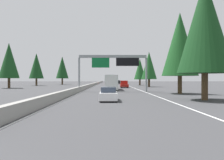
{
  "coord_description": "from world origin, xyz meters",
  "views": [
    {
      "loc": [
        -3.98,
        -5.28,
        2.31
      ],
      "look_at": [
        54.42,
        -5.9,
        2.04
      ],
      "focal_mm": 36.36,
      "sensor_mm": 36.0,
      "label": 1
    }
  ],
  "objects": [
    {
      "name": "pickup_near_right",
      "position": [
        56.5,
        -9.16,
        0.91
      ],
      "size": [
        5.6,
        2.0,
        1.86
      ],
      "color": "maroon",
      "rests_on": "ground"
    },
    {
      "name": "sedan_near_center",
      "position": [
        125.58,
        -8.85,
        0.68
      ],
      "size": [
        4.4,
        1.8,
        1.47
      ],
      "color": "slate",
      "rests_on": "ground"
    },
    {
      "name": "sedan_mid_left",
      "position": [
        20.04,
        -5.16,
        0.68
      ],
      "size": [
        4.4,
        1.8,
        1.47
      ],
      "color": "white",
      "rests_on": "ground"
    },
    {
      "name": "conifer_left_mid",
      "position": [
        74.68,
        20.07,
        6.83
      ],
      "size": [
        4.95,
        4.95,
        11.24
      ],
      "color": "#4C3823",
      "rests_on": "ground"
    },
    {
      "name": "box_truck_far_left",
      "position": [
        101.38,
        -5.21,
        1.61
      ],
      "size": [
        8.5,
        2.4,
        2.95
      ],
      "color": "white",
      "rests_on": "ground"
    },
    {
      "name": "bus_distant_b",
      "position": [
        44.4,
        -5.64,
        1.72
      ],
      "size": [
        11.5,
        2.55,
        3.1
      ],
      "color": "white",
      "rests_on": "ground"
    },
    {
      "name": "sign_gantry_overhead",
      "position": [
        37.48,
        -6.03,
        5.32
      ],
      "size": [
        0.5,
        12.68,
        6.68
      ],
      "color": "gray",
      "rests_on": "ground"
    },
    {
      "name": "shoulder_stripe_median",
      "position": [
        70.0,
        -0.25,
        0.01
      ],
      "size": [
        160.0,
        0.16,
        0.01
      ],
      "primitive_type": "cube",
      "color": "silver",
      "rests_on": "ground"
    },
    {
      "name": "conifer_left_far",
      "position": [
        89.52,
        14.23,
        7.05
      ],
      "size": [
        5.1,
        5.1,
        11.59
      ],
      "color": "#4C3823",
      "rests_on": "ground"
    },
    {
      "name": "conifer_right_far",
      "position": [
        79.36,
        -16.44,
        5.94
      ],
      "size": [
        4.3,
        4.3,
        9.78
      ],
      "color": "#4C3823",
      "rests_on": "ground"
    },
    {
      "name": "conifer_right_near",
      "position": [
        31.44,
        -16.31,
        7.77
      ],
      "size": [
        5.62,
        5.62,
        12.78
      ],
      "color": "#4C3823",
      "rests_on": "ground"
    },
    {
      "name": "conifer_left_near",
      "position": [
        52.9,
        19.89,
        6.9
      ],
      "size": [
        5.0,
        5.0,
        11.36
      ],
      "color": "#4C3823",
      "rests_on": "ground"
    },
    {
      "name": "ground_plane",
      "position": [
        60.0,
        0.0,
        0.0
      ],
      "size": [
        320.0,
        320.0,
        0.0
      ],
      "primitive_type": "plane",
      "color": "#38383A"
    },
    {
      "name": "median_barrier",
      "position": [
        80.0,
        0.3,
        0.45
      ],
      "size": [
        180.0,
        0.56,
        0.9
      ],
      "primitive_type": "cube",
      "color": "gray",
      "rests_on": "ground"
    },
    {
      "name": "shoulder_stripe_right",
      "position": [
        70.0,
        -11.52,
        0.01
      ],
      "size": [
        160.0,
        0.16,
        0.01
      ],
      "primitive_type": "cube",
      "color": "silver",
      "rests_on": "ground"
    },
    {
      "name": "conifer_right_mid",
      "position": [
        62.42,
        -16.87,
        6.27
      ],
      "size": [
        4.54,
        4.54,
        10.31
      ],
      "color": "#4C3823",
      "rests_on": "ground"
    },
    {
      "name": "conifer_right_foreground",
      "position": [
        20.55,
        -15.64,
        8.15
      ],
      "size": [
        5.9,
        5.9,
        13.4
      ],
      "color": "#4C3823",
      "rests_on": "ground"
    },
    {
      "name": "minivan_mid_right",
      "position": [
        99.0,
        -9.1,
        0.95
      ],
      "size": [
        5.0,
        1.95,
        1.69
      ],
      "color": "black",
      "rests_on": "ground"
    }
  ]
}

